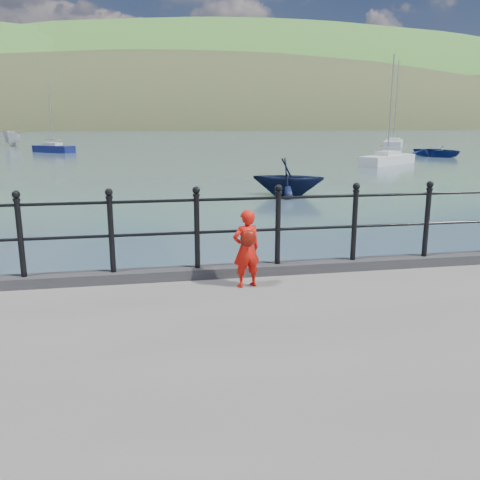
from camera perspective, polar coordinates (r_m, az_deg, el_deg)
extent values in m
plane|color=#2D4251|center=(8.07, -0.41, -10.45)|extent=(600.00, 600.00, 0.00)
cube|color=#28282B|center=(7.56, -0.22, -3.43)|extent=(60.00, 0.30, 0.15)
cylinder|color=black|center=(7.41, -0.22, 1.02)|extent=(18.00, 0.04, 0.04)
cylinder|color=black|center=(7.32, -0.23, 4.64)|extent=(18.00, 0.04, 0.04)
cylinder|color=black|center=(7.50, -23.42, 0.05)|extent=(0.08, 0.08, 1.05)
sphere|color=black|center=(7.39, -23.86, 4.70)|extent=(0.11, 0.11, 0.11)
cylinder|color=black|center=(7.32, -14.24, 0.45)|extent=(0.08, 0.08, 1.05)
sphere|color=black|center=(7.21, -14.52, 5.22)|extent=(0.11, 0.11, 0.11)
cylinder|color=black|center=(7.33, -4.85, 0.84)|extent=(0.08, 0.08, 1.05)
sphere|color=black|center=(7.22, -4.94, 5.61)|extent=(0.11, 0.11, 0.11)
cylinder|color=black|center=(7.53, 4.27, 1.19)|extent=(0.08, 0.08, 1.05)
sphere|color=black|center=(7.43, 4.35, 5.84)|extent=(0.11, 0.11, 0.11)
cylinder|color=black|center=(7.92, 12.71, 1.50)|extent=(0.08, 0.08, 1.05)
sphere|color=black|center=(7.82, 12.94, 5.91)|extent=(0.11, 0.11, 0.11)
cylinder|color=black|center=(8.46, 20.22, 1.74)|extent=(0.08, 0.08, 1.05)
sphere|color=black|center=(8.37, 20.55, 5.87)|extent=(0.11, 0.11, 0.11)
ellipsoid|color=#333A21|center=(204.24, -4.43, 8.05)|extent=(400.00, 100.00, 88.00)
ellipsoid|color=#387026|center=(271.06, 2.75, 6.84)|extent=(600.00, 180.00, 156.00)
cube|color=silver|center=(191.27, -21.07, 12.39)|extent=(9.00, 6.00, 6.00)
cube|color=#4C4744|center=(191.31, -21.18, 13.58)|extent=(9.50, 6.50, 2.00)
cube|color=silver|center=(188.58, -14.02, 12.87)|extent=(9.00, 6.00, 6.00)
cube|color=#4C4744|center=(188.62, -14.09, 14.08)|extent=(9.50, 6.50, 2.00)
cube|color=silver|center=(189.26, -4.68, 13.21)|extent=(9.00, 6.00, 6.00)
cube|color=#4C4744|center=(189.30, -4.71, 14.42)|extent=(9.50, 6.50, 2.00)
cube|color=silver|center=(193.88, 3.50, 13.23)|extent=(9.00, 6.00, 6.00)
cube|color=#4C4744|center=(193.91, 3.51, 14.41)|extent=(9.50, 6.50, 2.00)
imported|color=red|center=(6.94, 0.72, -0.99)|extent=(0.44, 0.34, 1.08)
ellipsoid|color=red|center=(6.77, 0.93, 0.16)|extent=(0.22, 0.11, 0.23)
imported|color=navy|center=(50.18, 21.35, 9.28)|extent=(4.75, 5.59, 0.98)
imported|color=beige|center=(70.39, -24.25, 10.37)|extent=(2.32, 5.42, 2.05)
imported|color=#0E1532|center=(22.54, 5.43, 7.06)|extent=(3.88, 3.65, 1.63)
cube|color=#121850|center=(56.21, -20.17, 9.47)|extent=(4.59, 4.08, 0.90)
cube|color=beige|center=(56.19, -20.21, 9.97)|extent=(1.93, 1.84, 0.50)
cylinder|color=#A5A5A8|center=(56.14, -20.46, 13.01)|extent=(0.10, 0.10, 6.07)
cylinder|color=#A5A5A8|center=(56.17, -20.26, 10.53)|extent=(1.68, 1.36, 0.06)
cube|color=silver|center=(68.98, 16.84, 10.27)|extent=(5.53, 7.60, 0.90)
cube|color=beige|center=(68.96, 16.87, 10.69)|extent=(2.56, 3.02, 0.50)
cylinder|color=#A5A5A8|center=(68.96, 17.15, 14.69)|extent=(0.10, 0.10, 9.74)
cylinder|color=#A5A5A8|center=(68.94, 16.90, 11.14)|extent=(1.74, 2.99, 0.06)
cube|color=silver|center=(39.82, 16.20, 8.48)|extent=(5.61, 4.69, 0.90)
cube|color=beige|center=(39.79, 16.25, 9.20)|extent=(2.29, 2.09, 0.50)
cylinder|color=#A5A5A8|center=(39.72, 16.59, 14.23)|extent=(0.10, 0.10, 7.10)
cylinder|color=#A5A5A8|center=(39.76, 16.30, 9.99)|extent=(2.14, 1.58, 0.06)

